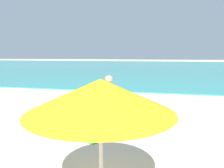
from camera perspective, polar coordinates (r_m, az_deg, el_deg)
water at (r=42.25m, az=9.45°, el=4.88°), size 160.00×60.00×0.06m
person_standing at (r=5.79m, az=-0.91°, el=-4.71°), size 0.22×0.36×1.67m
frisbee at (r=5.59m, az=-5.24°, el=-15.37°), size 0.28×0.28×0.03m
beach_umbrella at (r=2.69m, az=-3.16°, el=-3.17°), size 1.93×1.93×1.92m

